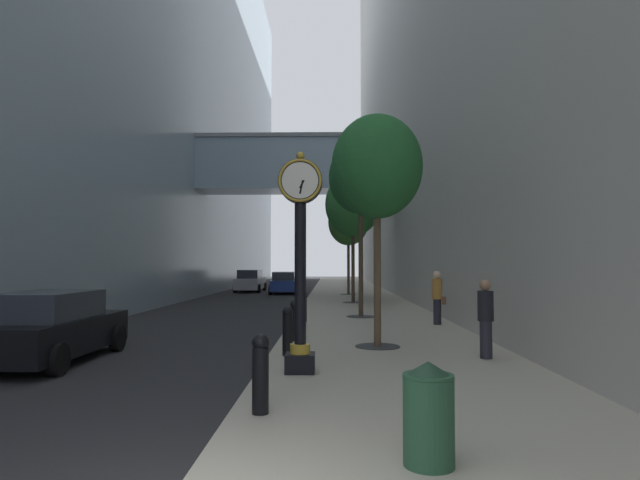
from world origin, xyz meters
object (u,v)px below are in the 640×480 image
at_px(bollard_fourth, 295,319).
at_px(street_tree_mid_near, 361,178).
at_px(car_silver_near, 250,281).
at_px(car_black_far, 52,328).
at_px(bollard_sixth, 304,305).
at_px(car_blue_mid, 284,283).
at_px(street_tree_far, 348,223).
at_px(pedestrian_walking, 437,296).
at_px(pedestrian_by_clock, 486,316).
at_px(trash_bin, 429,412).
at_px(street_tree_near, 377,168).
at_px(bollard_fifth, 300,311).
at_px(bollard_nearest, 260,372).
at_px(street_clock, 300,251).
at_px(street_tree_mid_far, 353,205).
at_px(bollard_third, 288,330).

height_order(bollard_fourth, street_tree_mid_near, street_tree_mid_near).
xyz_separation_m(car_silver_near, car_black_far, (-0.00, -28.99, -0.04)).
bearing_deg(street_tree_mid_near, bollard_sixth, -140.39).
height_order(car_silver_near, car_blue_mid, car_silver_near).
height_order(street_tree_mid_near, street_tree_far, street_tree_mid_near).
bearing_deg(pedestrian_walking, car_blue_mid, 108.79).
bearing_deg(pedestrian_by_clock, trash_bin, -110.96).
distance_m(street_tree_near, pedestrian_walking, 6.37).
distance_m(bollard_fifth, car_blue_mid, 22.01).
xyz_separation_m(bollard_nearest, street_tree_mid_near, (2.11, 13.13, 4.76)).
height_order(street_tree_far, trash_bin, street_tree_far).
distance_m(street_tree_far, car_black_far, 24.79).
distance_m(street_clock, street_tree_near, 4.14).
relative_size(bollard_fifth, street_tree_mid_far, 0.16).
bearing_deg(trash_bin, street_tree_far, 89.71).
relative_size(bollard_sixth, street_tree_mid_near, 0.16).
bearing_deg(car_blue_mid, bollard_sixth, -82.99).
xyz_separation_m(bollard_third, street_tree_mid_far, (2.11, 15.86, 4.53)).
distance_m(street_clock, bollard_fourth, 4.45).
height_order(bollard_third, car_silver_near, car_silver_near).
relative_size(bollard_sixth, car_blue_mid, 0.24).
height_order(street_tree_near, pedestrian_walking, street_tree_near).
height_order(bollard_sixth, car_black_far, car_black_far).
distance_m(bollard_fourth, street_tree_far, 21.38).
height_order(bollard_third, car_black_far, car_black_far).
distance_m(bollard_third, car_silver_near, 29.27).
xyz_separation_m(bollard_fourth, car_black_far, (-5.21, -2.46, 0.06)).
relative_size(bollard_nearest, car_silver_near, 0.23).
bearing_deg(bollard_sixth, street_tree_mid_near, 39.61).
distance_m(street_tree_mid_near, pedestrian_by_clock, 10.12).
relative_size(street_tree_far, car_silver_near, 1.35).
bearing_deg(car_silver_near, car_black_far, -90.01).
bearing_deg(pedestrian_by_clock, car_blue_mid, 104.12).
distance_m(bollard_third, pedestrian_walking, 7.57).
height_order(trash_bin, pedestrian_by_clock, pedestrian_by_clock).
xyz_separation_m(street_clock, car_blue_mid, (-2.79, 28.24, -1.66)).
height_order(bollard_sixth, pedestrian_walking, pedestrian_walking).
relative_size(bollard_fifth, street_tree_mid_near, 0.16).
bearing_deg(bollard_third, bollard_nearest, -90.00).
relative_size(bollard_fourth, car_silver_near, 0.23).
bearing_deg(street_tree_near, bollard_nearest, -109.81).
height_order(street_tree_near, car_black_far, street_tree_near).
distance_m(street_tree_mid_far, pedestrian_by_clock, 16.80).
xyz_separation_m(pedestrian_walking, pedestrian_by_clock, (-0.21, -6.32, -0.05)).
distance_m(street_tree_near, trash_bin, 8.61).
bearing_deg(car_silver_near, bollard_fifth, -77.89).
distance_m(street_clock, pedestrian_by_clock, 4.44).
bearing_deg(bollard_fifth, street_tree_mid_far, 79.44).
distance_m(bollard_sixth, street_tree_far, 16.96).
xyz_separation_m(street_tree_mid_near, car_black_far, (-7.31, -8.76, -4.70)).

